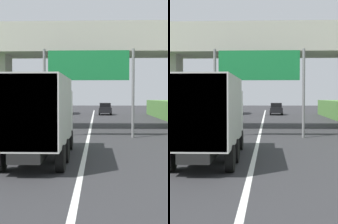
{
  "view_description": "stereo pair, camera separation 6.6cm",
  "coord_description": "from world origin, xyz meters",
  "views": [
    {
      "loc": [
        0.56,
        1.57,
        2.66
      ],
      "look_at": [
        0.0,
        15.9,
        2.0
      ],
      "focal_mm": 54.23,
      "sensor_mm": 36.0,
      "label": 1
    },
    {
      "loc": [
        0.62,
        1.58,
        2.66
      ],
      "look_at": [
        0.0,
        15.9,
        2.0
      ],
      "focal_mm": 54.23,
      "sensor_mm": 36.0,
      "label": 2
    }
  ],
  "objects": [
    {
      "name": "car_black",
      "position": [
        1.7,
        50.47,
        0.86
      ],
      "size": [
        1.86,
        4.1,
        1.72
      ],
      "color": "black",
      "rests_on": "ground"
    },
    {
      "name": "lane_centre_stripe",
      "position": [
        0.0,
        23.13,
        0.0
      ],
      "size": [
        0.2,
        86.25,
        0.01
      ],
      "primitive_type": "cube",
      "color": "white",
      "rests_on": "ground"
    },
    {
      "name": "overhead_highway_sign",
      "position": [
        0.0,
        23.29,
        4.24
      ],
      "size": [
        5.88,
        0.18,
        5.7
      ],
      "color": "slate",
      "rests_on": "ground"
    },
    {
      "name": "truck_silver",
      "position": [
        -5.15,
        52.77,
        1.93
      ],
      "size": [
        2.44,
        7.3,
        3.44
      ],
      "color": "black",
      "rests_on": "ground"
    },
    {
      "name": "overpass_bridge",
      "position": [
        0.0,
        28.91,
        6.24
      ],
      "size": [
        40.0,
        4.8,
        8.2
      ],
      "color": "#ADA89E",
      "rests_on": "ground"
    },
    {
      "name": "truck_white",
      "position": [
        -1.79,
        15.59,
        1.93
      ],
      "size": [
        2.44,
        7.3,
        3.44
      ],
      "color": "black",
      "rests_on": "ground"
    }
  ]
}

